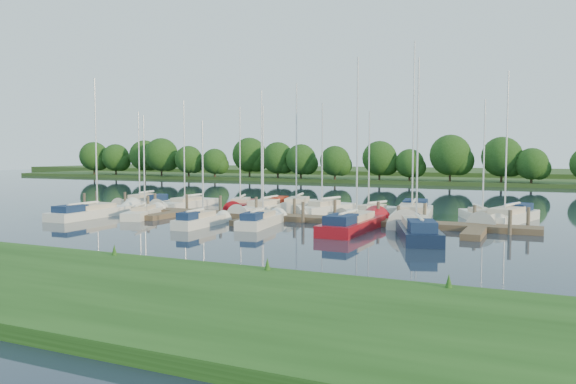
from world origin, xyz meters
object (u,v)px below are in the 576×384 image
at_px(sailboat_s_2, 200,222).
at_px(sailboat_n_5, 297,208).
at_px(dock, 264,217).
at_px(motorboat, 157,203).
at_px(sailboat_n_0, 141,202).

bearing_deg(sailboat_s_2, sailboat_n_5, 79.05).
bearing_deg(dock, motorboat, 160.14).
xyz_separation_m(dock, motorboat, (-14.33, 5.18, 0.12)).
bearing_deg(motorboat, sailboat_n_0, -19.91).
xyz_separation_m(sailboat_n_0, sailboat_s_2, (14.51, -11.24, 0.05)).
relative_size(sailboat_n_0, sailboat_s_2, 1.23).
bearing_deg(sailboat_n_0, sailboat_n_5, 176.63).
bearing_deg(sailboat_s_2, motorboat, 137.21).
bearing_deg(sailboat_s_2, sailboat_n_0, 140.79).
relative_size(sailboat_n_0, sailboat_n_5, 0.82).
height_order(dock, sailboat_s_2, sailboat_s_2).
bearing_deg(motorboat, sailboat_s_2, 133.70).
distance_m(motorboat, sailboat_s_2, 16.01).
height_order(dock, motorboat, motorboat).
distance_m(sailboat_n_0, sailboat_s_2, 18.35).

